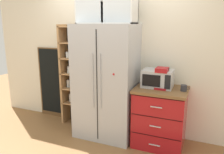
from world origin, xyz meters
name	(u,v)px	position (x,y,z in m)	size (l,w,h in m)	color
ground_plane	(106,134)	(0.00, 0.00, 0.00)	(10.69, 10.69, 0.00)	olive
wall_back_cream	(115,56)	(0.00, 0.40, 1.27)	(5.00, 0.10, 2.55)	silver
refrigerator	(106,82)	(0.00, 0.02, 0.91)	(0.94, 0.68, 1.81)	#B7BABF
pantry_shelf_column	(75,74)	(-0.73, 0.28, 0.92)	(0.49, 0.30, 1.80)	brown
counter_cabinet	(160,117)	(0.88, 0.05, 0.45)	(0.76, 0.64, 0.89)	#A8161C
microwave	(158,79)	(0.80, 0.09, 1.02)	(0.44, 0.33, 0.26)	#B7BABF
coffee_maker	(162,78)	(0.88, 0.05, 1.05)	(0.17, 0.20, 0.31)	#A8161C
mug_charcoal	(184,88)	(1.19, 0.03, 0.94)	(0.12, 0.09, 0.09)	#2D2D33
bottle_cobalt	(161,82)	(0.88, -0.01, 1.01)	(0.06, 0.06, 0.26)	navy
upper_cabinet	(107,2)	(0.00, 0.07, 2.13)	(0.91, 0.32, 0.64)	silver
chalkboard_menu	(53,83)	(-1.30, 0.33, 0.69)	(0.60, 0.04, 1.37)	brown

